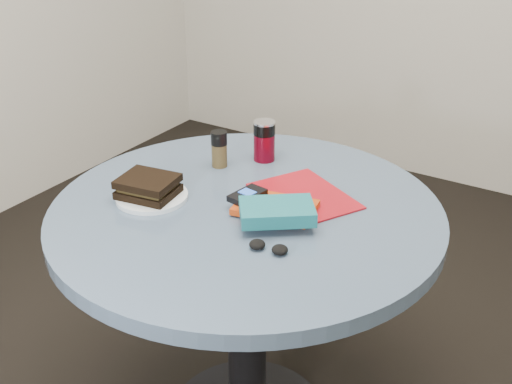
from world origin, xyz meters
The scene contains 10 objects.
table centered at (0.00, 0.00, 0.59)m, with size 1.00×1.00×0.75m.
plate centered at (-0.23, -0.09, 0.76)m, with size 0.19×0.19×0.01m, color white.
sandwich centered at (-0.24, -0.10, 0.79)m, with size 0.16×0.14×0.05m.
soda_can centered at (-0.11, 0.27, 0.81)m, with size 0.08×0.08×0.12m.
pepper_grinder centered at (-0.20, 0.17, 0.80)m, with size 0.06×0.06×0.11m.
magazine centered at (0.10, 0.13, 0.75)m, with size 0.27×0.20×0.00m, color maroon.
red_book centered at (0.08, 0.02, 0.76)m, with size 0.19×0.13×0.02m, color #A7350D.
novel centered at (0.11, -0.04, 0.79)m, with size 0.18×0.11×0.03m, color #155A64.
mp3_player centered at (0.00, 0.01, 0.78)m, with size 0.07×0.10×0.02m.
headphones centered at (0.16, -0.15, 0.76)m, with size 0.10×0.05×0.02m.
Camera 1 is at (0.78, -1.20, 1.52)m, focal length 45.00 mm.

